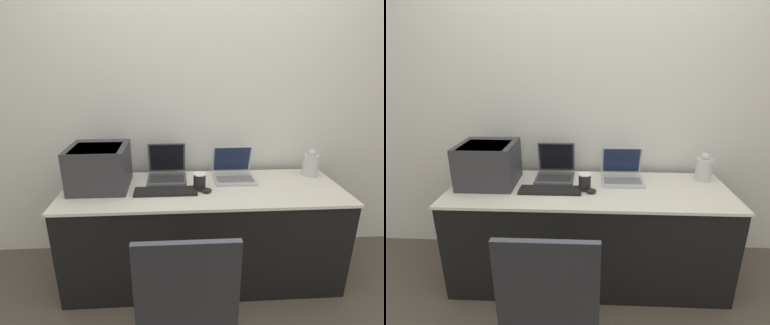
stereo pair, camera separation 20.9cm
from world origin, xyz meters
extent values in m
plane|color=brown|center=(0.00, 0.00, 0.00)|extent=(14.00, 14.00, 0.00)
cube|color=silver|center=(0.00, 0.74, 1.30)|extent=(8.00, 0.05, 2.60)
cube|color=black|center=(0.00, 0.32, 0.36)|extent=(1.95, 0.64, 0.71)
cube|color=silver|center=(0.00, 0.32, 0.72)|extent=(1.97, 0.66, 0.02)
cube|color=#333338|center=(-0.72, 0.38, 0.88)|extent=(0.39, 0.37, 0.30)
cube|color=black|center=(-0.72, 0.34, 1.01)|extent=(0.31, 0.28, 0.05)
cube|color=#4C4C51|center=(-0.26, 0.47, 0.74)|extent=(0.29, 0.24, 0.02)
cube|color=#2D2D30|center=(-0.26, 0.46, 0.75)|extent=(0.25, 0.13, 0.00)
cube|color=#4C4C51|center=(-0.26, 0.61, 0.87)|extent=(0.29, 0.05, 0.24)
cube|color=black|center=(-0.26, 0.60, 0.87)|extent=(0.26, 0.04, 0.21)
cube|color=#B7B7BC|center=(0.25, 0.43, 0.74)|extent=(0.31, 0.22, 0.02)
cube|color=slate|center=(0.25, 0.42, 0.75)|extent=(0.27, 0.12, 0.00)
cube|color=#B7B7BC|center=(0.25, 0.57, 0.85)|extent=(0.31, 0.06, 0.22)
cube|color=#192342|center=(0.25, 0.57, 0.86)|extent=(0.28, 0.05, 0.19)
cube|color=black|center=(-0.26, 0.25, 0.74)|extent=(0.43, 0.13, 0.02)
cylinder|color=black|center=(-0.03, 0.30, 0.79)|extent=(0.08, 0.08, 0.11)
cylinder|color=white|center=(-0.03, 0.30, 0.85)|extent=(0.09, 0.09, 0.01)
ellipsoid|color=black|center=(0.01, 0.24, 0.75)|extent=(0.07, 0.05, 0.03)
cylinder|color=silver|center=(0.86, 0.51, 0.81)|extent=(0.12, 0.12, 0.17)
sphere|color=silver|center=(0.86, 0.51, 0.91)|extent=(0.06, 0.06, 0.06)
cube|color=black|center=(-0.16, -0.45, 0.43)|extent=(0.43, 0.42, 0.04)
cube|color=black|center=(-0.16, -0.64, 0.70)|extent=(0.43, 0.03, 0.48)
cylinder|color=silver|center=(-0.36, -0.26, 0.21)|extent=(0.02, 0.02, 0.41)
cylinder|color=silver|center=(0.04, -0.26, 0.21)|extent=(0.02, 0.02, 0.41)
camera|label=1|loc=(-0.20, -1.62, 1.60)|focal=28.00mm
camera|label=2|loc=(0.01, -1.62, 1.60)|focal=28.00mm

